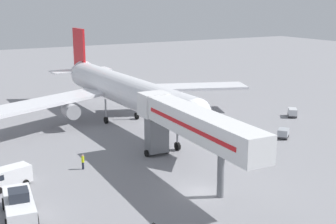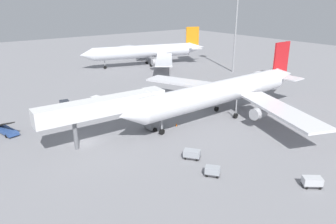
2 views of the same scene
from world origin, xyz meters
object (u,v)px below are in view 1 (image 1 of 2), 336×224
service_van_near_center (6,177)px  baggage_cart_near_left (292,112)px  pushback_tug (19,205)px  jet_bridge (188,123)px  safety_cone_alpha (150,141)px  baggage_cart_far_left (248,137)px  baggage_cart_far_right (283,133)px  ground_crew_worker_foreground (83,161)px  airplane_at_gate (123,90)px

service_van_near_center → baggage_cart_near_left: service_van_near_center is taller
baggage_cart_near_left → pushback_tug: bearing=-162.3°
jet_bridge → safety_cone_alpha: size_ratio=38.39×
jet_bridge → baggage_cart_far_left: (13.50, 6.39, -5.17)m
pushback_tug → baggage_cart_near_left: pushback_tug is taller
jet_bridge → safety_cone_alpha: jet_bridge is taller
baggage_cart_near_left → baggage_cart_far_right: baggage_cart_near_left is taller
pushback_tug → ground_crew_worker_foreground: pushback_tug is taller
airplane_at_gate → service_van_near_center: 27.96m
pushback_tug → baggage_cart_far_left: 32.75m
baggage_cart_far_right → safety_cone_alpha: bearing=157.2°
airplane_at_gate → ground_crew_worker_foreground: 21.31m
baggage_cart_far_right → ground_crew_worker_foreground: (-28.38, 2.08, 0.19)m
baggage_cart_far_right → safety_cone_alpha: size_ratio=4.16×
ground_crew_worker_foreground → safety_cone_alpha: size_ratio=2.99×
airplane_at_gate → safety_cone_alpha: size_ratio=83.50×
safety_cone_alpha → ground_crew_worker_foreground: bearing=-155.3°
baggage_cart_far_left → baggage_cart_far_right: bearing=-10.4°
baggage_cart_near_left → baggage_cart_far_right: 12.84m
service_van_near_center → baggage_cart_near_left: (46.73, 7.46, -0.41)m
pushback_tug → service_van_near_center: 7.61m
pushback_tug → safety_cone_alpha: size_ratio=12.24×
service_van_near_center → baggage_cart_near_left: bearing=9.1°
safety_cone_alpha → pushback_tug: bearing=-145.2°
pushback_tug → safety_cone_alpha: bearing=34.8°
pushback_tug → service_van_near_center: size_ratio=1.44×
baggage_cart_near_left → baggage_cart_far_left: size_ratio=0.94×
baggage_cart_far_left → service_van_near_center: bearing=-179.7°
ground_crew_worker_foreground → pushback_tug: bearing=-135.3°
pushback_tug → service_van_near_center: bearing=87.4°
baggage_cart_near_left → safety_cone_alpha: 26.97m
jet_bridge → baggage_cart_near_left: jet_bridge is taller
ground_crew_worker_foreground → baggage_cart_near_left: bearing=9.3°
service_van_near_center → baggage_cart_far_right: service_van_near_center is taller
baggage_cart_far_right → safety_cone_alpha: 18.63m
baggage_cart_far_right → service_van_near_center: bearing=178.7°
jet_bridge → baggage_cart_far_left: size_ratio=7.82×
airplane_at_gate → baggage_cart_near_left: (25.68, -10.48, -4.47)m
pushback_tug → safety_cone_alpha: 24.53m
jet_bridge → service_van_near_center: (-17.98, 6.23, -4.75)m
jet_bridge → pushback_tug: 18.96m
baggage_cart_near_left → baggage_cart_far_left: bearing=-154.4°
safety_cone_alpha → jet_bridge: bearing=-98.2°
airplane_at_gate → baggage_cart_far_right: bearing=-49.8°
pushback_tug → baggage_cart_far_left: (31.82, 7.75, -0.50)m
airplane_at_gate → safety_cone_alpha: airplane_at_gate is taller
service_van_near_center → safety_cone_alpha: service_van_near_center is taller
baggage_cart_near_left → safety_cone_alpha: size_ratio=4.61×
baggage_cart_far_right → ground_crew_worker_foreground: ground_crew_worker_foreground is taller
pushback_tug → baggage_cart_far_left: bearing=13.7°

